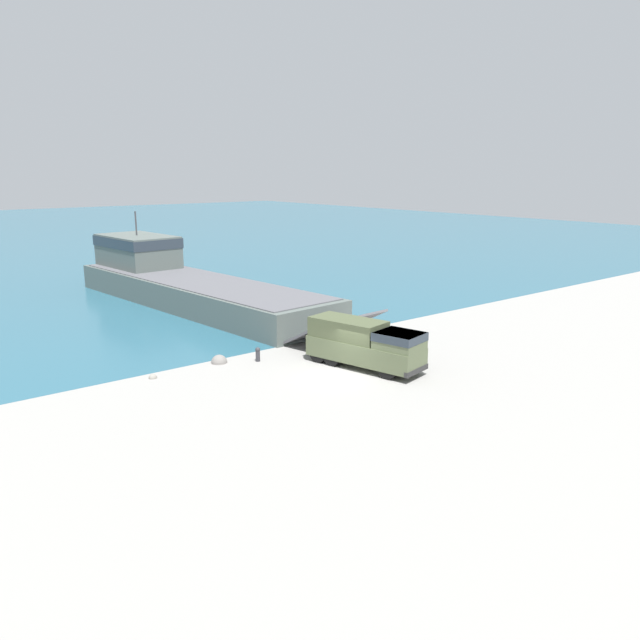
% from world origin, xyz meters
% --- Properties ---
extents(ground_plane, '(240.00, 240.00, 0.00)m').
position_xyz_m(ground_plane, '(0.00, 0.00, 0.00)').
color(ground_plane, gray).
extents(landing_craft, '(10.01, 36.23, 7.94)m').
position_xyz_m(landing_craft, '(2.59, 25.97, 1.96)').
color(landing_craft, '#56605B').
rests_on(landing_craft, ground_plane).
extents(military_truck, '(3.96, 7.92, 2.90)m').
position_xyz_m(military_truck, '(2.21, 0.21, 1.57)').
color(military_truck, '#566042').
rests_on(military_truck, ground_plane).
extents(soldier_on_ramp, '(0.49, 0.47, 1.69)m').
position_xyz_m(soldier_on_ramp, '(4.67, 0.93, 0.97)').
color(soldier_on_ramp, '#3D4C33').
rests_on(soldier_on_ramp, ground_plane).
extents(mooring_bollard, '(0.32, 0.32, 0.93)m').
position_xyz_m(mooring_bollard, '(-2.28, 5.46, 0.51)').
color(mooring_bollard, '#333338').
rests_on(mooring_bollard, ground_plane).
extents(shoreline_rock_a, '(0.50, 0.50, 0.50)m').
position_xyz_m(shoreline_rock_a, '(-8.97, 6.50, 0.00)').
color(shoreline_rock_a, gray).
rests_on(shoreline_rock_a, ground_plane).
extents(shoreline_rock_b, '(1.03, 1.03, 1.03)m').
position_xyz_m(shoreline_rock_b, '(-4.39, 6.73, 0.00)').
color(shoreline_rock_b, gray).
rests_on(shoreline_rock_b, ground_plane).
extents(shoreline_rock_c, '(1.16, 1.16, 1.16)m').
position_xyz_m(shoreline_rock_c, '(8.44, 7.54, 0.00)').
color(shoreline_rock_c, '#66605B').
rests_on(shoreline_rock_c, ground_plane).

